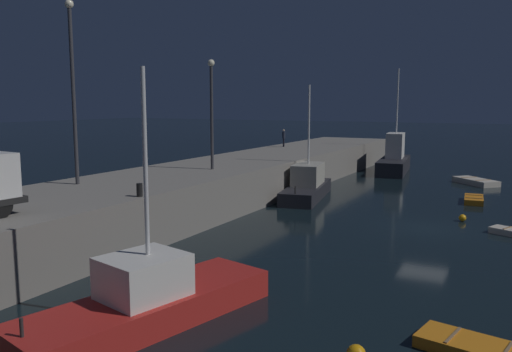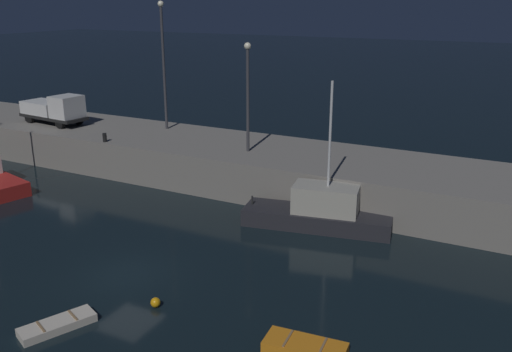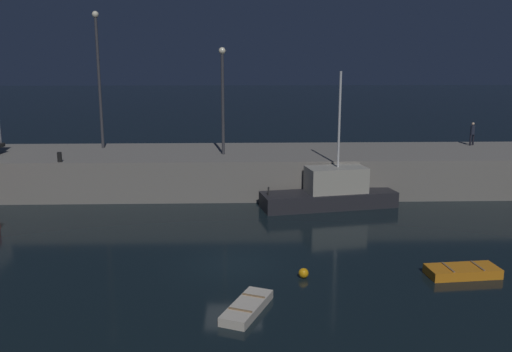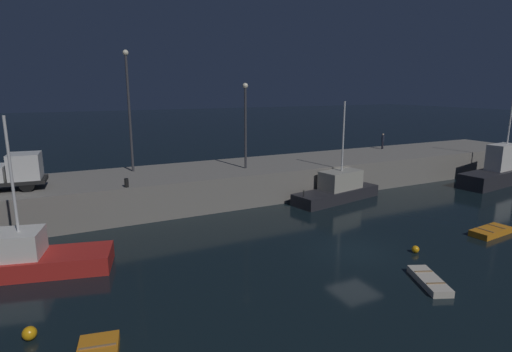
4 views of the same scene
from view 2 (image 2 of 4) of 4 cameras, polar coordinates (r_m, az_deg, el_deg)
ground_plane at (r=26.52m, az=-13.26°, el=-9.88°), size 320.00×320.00×0.00m
pier_quay at (r=37.11m, az=0.96°, el=0.88°), size 66.19×7.79×2.61m
fishing_boat_white at (r=30.71m, az=6.63°, el=-3.65°), size 8.44×3.79×8.13m
dinghy_red_small at (r=20.81m, az=5.07°, el=-17.20°), size 3.05×1.48×0.43m
rowboat_blue_far at (r=23.28m, az=-19.80°, el=-14.25°), size 2.01×2.98×0.37m
mooring_buoy_near at (r=23.67m, az=-10.33°, el=-12.70°), size 0.42×0.42×0.42m
lamp_post_west at (r=42.22m, az=-9.54°, el=11.98°), size 0.44×0.44×9.38m
lamp_post_east at (r=35.32m, az=-0.86°, el=9.04°), size 0.44×0.44×6.94m
utility_truck at (r=46.77m, az=-20.04°, el=6.49°), size 6.08×2.69×2.38m
bollard_central at (r=39.89m, az=-15.34°, el=3.84°), size 0.28×0.28×0.61m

